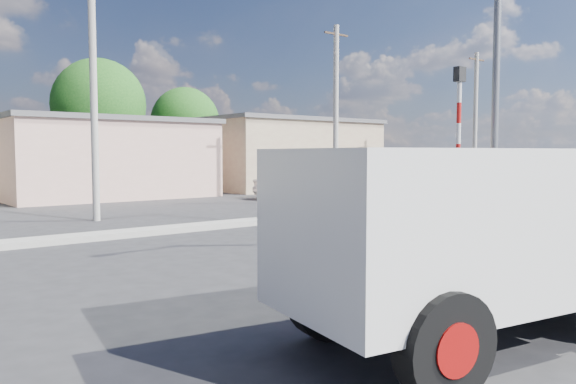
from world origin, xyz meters
TOP-DOWN VIEW (x-y plane):
  - ground_plane at (0.00, 0.00)m, footprint 120.00×120.00m
  - median at (0.00, 8.00)m, footprint 40.00×0.80m
  - truck at (-2.39, -2.97)m, footprint 5.89×2.99m
  - bicycle at (4.43, 2.74)m, footprint 2.06×1.21m
  - cyclist at (4.43, 2.74)m, footprint 0.63×0.79m
  - car_cream at (9.11, 15.02)m, footprint 4.29×2.19m
  - car_red at (16.49, 17.51)m, footprint 3.99×1.77m
  - traffic_pole at (3.20, 1.50)m, footprint 0.28×0.18m
  - streetlight at (4.14, 1.20)m, footprint 2.34×0.22m
  - building_row at (1.10, 22.00)m, footprint 37.80×7.30m
  - utility_poles at (3.25, 12.00)m, footprint 35.40×0.24m

SIDE VIEW (x-z plane):
  - ground_plane at x=0.00m, z-range 0.00..0.00m
  - median at x=0.00m, z-range 0.00..0.16m
  - bicycle at x=4.43m, z-range 0.00..1.02m
  - car_red at x=16.49m, z-range 0.00..1.34m
  - car_cream at x=9.11m, z-range 0.00..1.35m
  - cyclist at x=4.43m, z-range 0.00..1.89m
  - truck at x=-2.39m, z-range 0.13..2.45m
  - building_row at x=1.10m, z-range -0.09..4.35m
  - traffic_pole at x=3.20m, z-range 0.41..4.77m
  - utility_poles at x=3.25m, z-range 0.07..8.07m
  - streetlight at x=4.14m, z-range 0.46..9.46m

